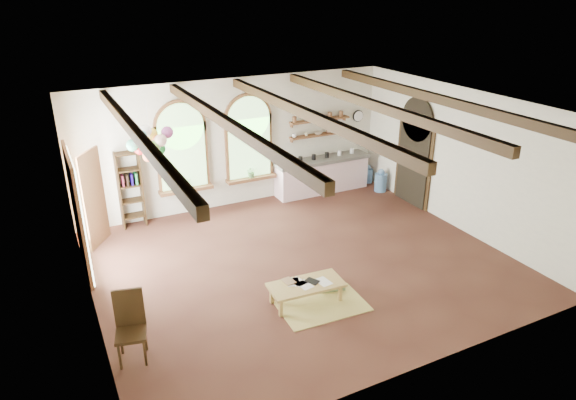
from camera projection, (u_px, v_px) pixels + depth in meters
floor at (302, 263)px, 10.46m from camera, size 8.00×8.00×0.00m
ceiling_beams at (304, 113)px, 9.24m from camera, size 6.20×6.80×0.18m
window_left at (182, 150)px, 12.06m from camera, size 1.30×0.28×2.20m
window_right at (249, 141)px, 12.76m from camera, size 1.30×0.28×2.20m
left_doorway at (78, 215)px, 9.86m from camera, size 0.10×1.90×2.50m
right_doorway at (413, 162)px, 12.89m from camera, size 0.10×1.30×2.40m
kitchen_counter at (322, 175)px, 13.85m from camera, size 2.68×0.62×0.94m
wall_shelf_lower at (319, 135)px, 13.58m from camera, size 1.70×0.24×0.04m
wall_shelf_upper at (320, 120)px, 13.42m from camera, size 1.70×0.24×0.04m
wall_clock at (358, 116)px, 14.02m from camera, size 0.32×0.04×0.32m
bookshelf at (130, 190)px, 11.72m from camera, size 0.53×0.32×1.80m
coffee_table at (306, 286)px, 9.04m from camera, size 1.37×0.70×0.38m
side_chair at (132, 341)px, 7.68m from camera, size 0.53×0.53×1.12m
floor_mat at (323, 306)px, 9.05m from camera, size 1.57×1.02×0.02m
floor_cushion at (330, 284)px, 9.64m from camera, size 0.58×0.58×0.08m
water_jug_a at (381, 181)px, 13.95m from camera, size 0.33×0.33×0.63m
water_jug_b at (368, 175)px, 14.58m from camera, size 0.27×0.27×0.52m
balloon_cluster at (150, 142)px, 10.19m from camera, size 0.90×0.90×1.15m
table_book at (284, 283)px, 9.03m from camera, size 0.22×0.28×0.02m
tablet at (312, 281)px, 9.10m from camera, size 0.27×0.30×0.01m
potted_plant_left at (186, 183)px, 12.28m from camera, size 0.27×0.23×0.30m
potted_plant_right at (251, 172)px, 12.98m from camera, size 0.27×0.23×0.30m
shelf_cup_a at (294, 136)px, 13.24m from camera, size 0.12×0.10×0.10m
shelf_cup_b at (306, 134)px, 13.39m from camera, size 0.10×0.10×0.09m
shelf_bowl_a at (318, 133)px, 13.54m from camera, size 0.22×0.22×0.05m
shelf_bowl_b at (329, 131)px, 13.68m from camera, size 0.20×0.20×0.06m
shelf_vase at (341, 128)px, 13.80m from camera, size 0.18×0.18×0.19m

